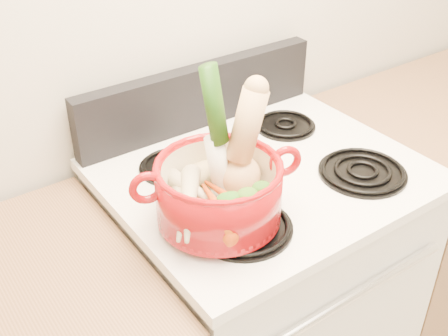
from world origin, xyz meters
TOP-DOWN VIEW (x-y plane):
  - wall_back at (0.00, 1.75)m, footprint 3.50×0.02m
  - stove_body at (0.00, 1.40)m, footprint 0.76×0.65m
  - cooktop at (0.00, 1.40)m, footprint 0.78×0.67m
  - control_backsplash at (0.00, 1.70)m, footprint 0.76×0.05m
  - oven_handle at (0.00, 1.06)m, footprint 0.60×0.02m
  - burner_front_left at (-0.19, 1.24)m, footprint 0.22×0.22m
  - burner_front_right at (0.19, 1.24)m, footprint 0.22×0.22m
  - burner_back_left at (-0.19, 1.54)m, footprint 0.17×0.17m
  - burner_back_right at (0.19, 1.54)m, footprint 0.17×0.17m
  - dutch_oven at (-0.22, 1.29)m, footprint 0.34×0.34m
  - pot_handle_left at (-0.37, 1.33)m, footprint 0.08×0.04m
  - pot_handle_right at (-0.07, 1.25)m, footprint 0.08×0.04m
  - squash at (-0.14, 1.31)m, footprint 0.17×0.11m
  - leek at (-0.19, 1.33)m, footprint 0.08×0.11m
  - ginger at (-0.19, 1.39)m, footprint 0.10×0.08m
  - parsnip_0 at (-0.28, 1.34)m, footprint 0.08×0.22m
  - parsnip_1 at (-0.29, 1.31)m, footprint 0.17×0.19m
  - parsnip_2 at (-0.25, 1.32)m, footprint 0.10×0.20m
  - parsnip_3 at (-0.30, 1.29)m, footprint 0.15×0.19m
  - carrot_0 at (-0.25, 1.25)m, footprint 0.08×0.18m
  - carrot_1 at (-0.28, 1.23)m, footprint 0.04×0.15m
  - carrot_2 at (-0.21, 1.26)m, footprint 0.06×0.17m
  - carrot_3 at (-0.24, 1.22)m, footprint 0.10×0.11m
  - carrot_4 at (-0.25, 1.25)m, footprint 0.05×0.15m

SIDE VIEW (x-z plane):
  - stove_body at x=0.00m, z-range 0.00..0.92m
  - oven_handle at x=0.00m, z-range 0.77..0.79m
  - cooktop at x=0.00m, z-range 0.92..0.95m
  - burner_front_left at x=-0.19m, z-range 0.95..0.97m
  - burner_front_right at x=0.19m, z-range 0.95..0.97m
  - burner_back_left at x=-0.19m, z-range 0.95..0.97m
  - burner_back_right at x=0.19m, z-range 0.95..0.97m
  - carrot_1 at x=-0.28m, z-range 1.00..1.04m
  - parsnip_0 at x=-0.28m, z-range 0.99..1.05m
  - carrot_0 at x=-0.25m, z-range 0.99..1.04m
  - ginger at x=-0.19m, z-range 1.00..1.05m
  - parsnip_1 at x=-0.29m, z-range 1.00..1.06m
  - carrot_3 at x=-0.24m, z-range 1.01..1.05m
  - carrot_2 at x=-0.21m, z-range 1.01..1.05m
  - parsnip_2 at x=-0.25m, z-range 1.00..1.06m
  - carrot_4 at x=-0.25m, z-range 1.02..1.06m
  - dutch_oven at x=-0.22m, z-range 0.97..1.10m
  - parsnip_3 at x=-0.30m, z-range 1.01..1.07m
  - control_backsplash at x=0.00m, z-range 0.95..1.13m
  - pot_handle_left at x=-0.37m, z-range 1.04..1.12m
  - pot_handle_right at x=-0.07m, z-range 1.04..1.12m
  - squash at x=-0.14m, z-range 0.99..1.25m
  - leek at x=-0.19m, z-range 0.99..1.31m
  - wall_back at x=0.00m, z-range 0.00..2.60m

